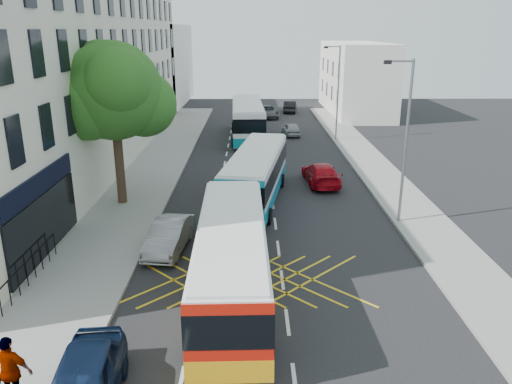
{
  "coord_description": "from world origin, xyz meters",
  "views": [
    {
      "loc": [
        -1.19,
        -11.68,
        9.45
      ],
      "look_at": [
        -1.0,
        10.48,
        2.2
      ],
      "focal_mm": 35.0,
      "sensor_mm": 36.0,
      "label": 1
    }
  ],
  "objects_px": {
    "distant_car_silver": "(291,129)",
    "pedestrian_far": "(11,371)",
    "bus_mid": "(256,175)",
    "distant_car_grey": "(267,112)",
    "street_tree": "(113,92)",
    "bus_near": "(232,259)",
    "lamp_far": "(337,88)",
    "red_hatchback": "(321,174)",
    "distant_car_dark": "(290,106)",
    "parked_car_silver": "(169,236)",
    "bus_far": "(248,120)",
    "lamp_near": "(405,134)"
  },
  "relations": [
    {
      "from": "distant_car_silver",
      "to": "pedestrian_far",
      "type": "relative_size",
      "value": 1.77
    },
    {
      "from": "bus_mid",
      "to": "distant_car_grey",
      "type": "distance_m",
      "value": 28.7
    },
    {
      "from": "street_tree",
      "to": "pedestrian_far",
      "type": "distance_m",
      "value": 16.78
    },
    {
      "from": "bus_near",
      "to": "pedestrian_far",
      "type": "bearing_deg",
      "value": -135.17
    },
    {
      "from": "lamp_far",
      "to": "pedestrian_far",
      "type": "relative_size",
      "value": 4.05
    },
    {
      "from": "lamp_far",
      "to": "bus_mid",
      "type": "relative_size",
      "value": 0.75
    },
    {
      "from": "red_hatchback",
      "to": "distant_car_silver",
      "type": "height_order",
      "value": "red_hatchback"
    },
    {
      "from": "distant_car_dark",
      "to": "parked_car_silver",
      "type": "bearing_deg",
      "value": 85.04
    },
    {
      "from": "bus_far",
      "to": "parked_car_silver",
      "type": "bearing_deg",
      "value": -99.89
    },
    {
      "from": "parked_car_silver",
      "to": "bus_far",
      "type": "bearing_deg",
      "value": 88.85
    },
    {
      "from": "distant_car_grey",
      "to": "distant_car_dark",
      "type": "height_order",
      "value": "distant_car_dark"
    },
    {
      "from": "bus_near",
      "to": "distant_car_dark",
      "type": "xyz_separation_m",
      "value": [
        5.34,
        43.28,
        -0.87
      ]
    },
    {
      "from": "bus_near",
      "to": "distant_car_dark",
      "type": "relative_size",
      "value": 2.56
    },
    {
      "from": "bus_mid",
      "to": "distant_car_grey",
      "type": "xyz_separation_m",
      "value": [
        1.5,
        28.65,
        -0.89
      ]
    },
    {
      "from": "red_hatchback",
      "to": "distant_car_dark",
      "type": "bearing_deg",
      "value": -94.31
    },
    {
      "from": "street_tree",
      "to": "distant_car_silver",
      "type": "bearing_deg",
      "value": 60.28
    },
    {
      "from": "lamp_near",
      "to": "lamp_far",
      "type": "xyz_separation_m",
      "value": [
        0.0,
        20.0,
        0.0
      ]
    },
    {
      "from": "bus_far",
      "to": "distant_car_dark",
      "type": "height_order",
      "value": "bus_far"
    },
    {
      "from": "parked_car_silver",
      "to": "distant_car_silver",
      "type": "relative_size",
      "value": 1.18
    },
    {
      "from": "bus_near",
      "to": "bus_far",
      "type": "height_order",
      "value": "bus_far"
    },
    {
      "from": "parked_car_silver",
      "to": "distant_car_dark",
      "type": "bearing_deg",
      "value": 84.71
    },
    {
      "from": "lamp_far",
      "to": "bus_mid",
      "type": "bearing_deg",
      "value": -113.51
    },
    {
      "from": "red_hatchback",
      "to": "distant_car_grey",
      "type": "xyz_separation_m",
      "value": [
        -2.68,
        25.37,
        -0.03
      ]
    },
    {
      "from": "bus_far",
      "to": "bus_near",
      "type": "bearing_deg",
      "value": -92.74
    },
    {
      "from": "distant_car_silver",
      "to": "pedestrian_far",
      "type": "distance_m",
      "value": 36.57
    },
    {
      "from": "bus_near",
      "to": "bus_far",
      "type": "relative_size",
      "value": 0.9
    },
    {
      "from": "street_tree",
      "to": "bus_far",
      "type": "relative_size",
      "value": 0.76
    },
    {
      "from": "lamp_near",
      "to": "lamp_far",
      "type": "distance_m",
      "value": 20.0
    },
    {
      "from": "distant_car_dark",
      "to": "bus_far",
      "type": "bearing_deg",
      "value": 78.65
    },
    {
      "from": "bus_far",
      "to": "bus_mid",
      "type": "bearing_deg",
      "value": -89.99
    },
    {
      "from": "bus_mid",
      "to": "bus_far",
      "type": "distance_m",
      "value": 17.43
    },
    {
      "from": "lamp_far",
      "to": "pedestrian_far",
      "type": "bearing_deg",
      "value": -112.36
    },
    {
      "from": "lamp_far",
      "to": "bus_near",
      "type": "distance_m",
      "value": 28.66
    },
    {
      "from": "bus_far",
      "to": "red_hatchback",
      "type": "xyz_separation_m",
      "value": [
        4.8,
        -14.14,
        -1.03
      ]
    },
    {
      "from": "red_hatchback",
      "to": "lamp_near",
      "type": "bearing_deg",
      "value": 109.44
    },
    {
      "from": "distant_car_grey",
      "to": "distant_car_dark",
      "type": "distance_m",
      "value": 4.71
    },
    {
      "from": "street_tree",
      "to": "distant_car_dark",
      "type": "distance_m",
      "value": 35.53
    },
    {
      "from": "distant_car_grey",
      "to": "bus_near",
      "type": "bearing_deg",
      "value": -101.58
    },
    {
      "from": "distant_car_grey",
      "to": "red_hatchback",
      "type": "bearing_deg",
      "value": -91.97
    },
    {
      "from": "distant_car_grey",
      "to": "pedestrian_far",
      "type": "height_order",
      "value": "pedestrian_far"
    },
    {
      "from": "parked_car_silver",
      "to": "pedestrian_far",
      "type": "height_order",
      "value": "pedestrian_far"
    },
    {
      "from": "distant_car_silver",
      "to": "bus_mid",
      "type": "bearing_deg",
      "value": 74.33
    },
    {
      "from": "lamp_near",
      "to": "bus_mid",
      "type": "height_order",
      "value": "lamp_near"
    },
    {
      "from": "bus_near",
      "to": "street_tree",
      "type": "bearing_deg",
      "value": 121.41
    },
    {
      "from": "lamp_near",
      "to": "distant_car_dark",
      "type": "height_order",
      "value": "lamp_near"
    },
    {
      "from": "parked_car_silver",
      "to": "red_hatchback",
      "type": "height_order",
      "value": "red_hatchback"
    },
    {
      "from": "lamp_near",
      "to": "bus_near",
      "type": "distance_m",
      "value": 11.35
    },
    {
      "from": "distant_car_grey",
      "to": "distant_car_silver",
      "type": "bearing_deg",
      "value": -86.95
    },
    {
      "from": "distant_car_dark",
      "to": "pedestrian_far",
      "type": "relative_size",
      "value": 2.08
    },
    {
      "from": "lamp_near",
      "to": "distant_car_grey",
      "type": "bearing_deg",
      "value": 99.93
    }
  ]
}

